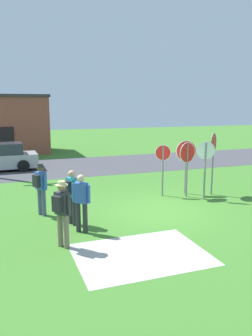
{
  "coord_description": "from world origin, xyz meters",
  "views": [
    {
      "loc": [
        -4.82,
        -10.08,
        3.61
      ],
      "look_at": [
        -0.63,
        1.46,
        1.3
      ],
      "focal_mm": 36.08,
      "sensor_mm": 36.0,
      "label": 1
    }
  ],
  "objects_px": {
    "stop_sign_leaning_left": "(205,161)",
    "person_in_dark_shirt": "(72,193)",
    "stop_sign_far_back": "(186,157)",
    "person_with_sunhat": "(62,210)",
    "stop_sign_rear_right": "(187,160)",
    "stop_sign_low_front": "(213,152)",
    "stop_sign_center_cluster": "(163,162)",
    "person_in_teal": "(41,186)",
    "person_near_signs": "(81,200)"
  },
  "relations": [
    {
      "from": "stop_sign_leaning_left",
      "to": "person_in_dark_shirt",
      "type": "xyz_separation_m",
      "value": [
        -5.34,
        -1.06,
        -0.54
      ]
    },
    {
      "from": "stop_sign_far_back",
      "to": "person_with_sunhat",
      "type": "height_order",
      "value": "stop_sign_far_back"
    },
    {
      "from": "stop_sign_far_back",
      "to": "stop_sign_rear_right",
      "type": "relative_size",
      "value": 1.01
    },
    {
      "from": "person_with_sunhat",
      "to": "stop_sign_low_front",
      "type": "bearing_deg",
      "value": 25.47
    },
    {
      "from": "stop_sign_center_cluster",
      "to": "person_in_teal",
      "type": "height_order",
      "value": "stop_sign_center_cluster"
    },
    {
      "from": "stop_sign_low_front",
      "to": "person_in_teal",
      "type": "distance_m",
      "value": 6.84
    },
    {
      "from": "stop_sign_low_front",
      "to": "person_near_signs",
      "type": "relative_size",
      "value": 1.49
    },
    {
      "from": "stop_sign_rear_right",
      "to": "person_near_signs",
      "type": "relative_size",
      "value": 1.29
    },
    {
      "from": "stop_sign_far_back",
      "to": "stop_sign_rear_right",
      "type": "height_order",
      "value": "stop_sign_far_back"
    },
    {
      "from": "person_in_dark_shirt",
      "to": "person_in_teal",
      "type": "bearing_deg",
      "value": 122.45
    },
    {
      "from": "person_in_dark_shirt",
      "to": "stop_sign_center_cluster",
      "type": "bearing_deg",
      "value": 27.27
    },
    {
      "from": "stop_sign_leaning_left",
      "to": "person_in_teal",
      "type": "xyz_separation_m",
      "value": [
        -6.12,
        0.17,
        -0.51
      ]
    },
    {
      "from": "stop_sign_center_cluster",
      "to": "person_with_sunhat",
      "type": "bearing_deg",
      "value": -141.5
    },
    {
      "from": "stop_sign_center_cluster",
      "to": "person_near_signs",
      "type": "bearing_deg",
      "value": -144.44
    },
    {
      "from": "stop_sign_far_back",
      "to": "person_with_sunhat",
      "type": "relative_size",
      "value": 1.26
    },
    {
      "from": "person_near_signs",
      "to": "person_with_sunhat",
      "type": "relative_size",
      "value": 0.97
    },
    {
      "from": "stop_sign_leaning_left",
      "to": "person_with_sunhat",
      "type": "bearing_deg",
      "value": -155.92
    },
    {
      "from": "person_in_dark_shirt",
      "to": "stop_sign_low_front",
      "type": "bearing_deg",
      "value": 14.47
    },
    {
      "from": "person_near_signs",
      "to": "stop_sign_leaning_left",
      "type": "bearing_deg",
      "value": 18.78
    },
    {
      "from": "stop_sign_leaning_left",
      "to": "person_in_dark_shirt",
      "type": "relative_size",
      "value": 1.33
    },
    {
      "from": "stop_sign_low_front",
      "to": "person_in_teal",
      "type": "relative_size",
      "value": 1.45
    },
    {
      "from": "stop_sign_center_cluster",
      "to": "stop_sign_low_front",
      "type": "distance_m",
      "value": 2.06
    },
    {
      "from": "stop_sign_center_cluster",
      "to": "person_near_signs",
      "type": "height_order",
      "value": "stop_sign_center_cluster"
    },
    {
      "from": "stop_sign_leaning_left",
      "to": "person_with_sunhat",
      "type": "xyz_separation_m",
      "value": [
        -5.88,
        -2.63,
        -0.51
      ]
    },
    {
      "from": "stop_sign_low_front",
      "to": "person_near_signs",
      "type": "xyz_separation_m",
      "value": [
        -5.87,
        -2.26,
        -0.79
      ]
    },
    {
      "from": "stop_sign_far_back",
      "to": "person_in_teal",
      "type": "height_order",
      "value": "stop_sign_far_back"
    },
    {
      "from": "person_in_teal",
      "to": "person_near_signs",
      "type": "bearing_deg",
      "value": -64.67
    },
    {
      "from": "person_with_sunhat",
      "to": "person_in_dark_shirt",
      "type": "distance_m",
      "value": 1.67
    },
    {
      "from": "person_with_sunhat",
      "to": "stop_sign_center_cluster",
      "type": "bearing_deg",
      "value": 38.5
    },
    {
      "from": "stop_sign_far_back",
      "to": "stop_sign_leaning_left",
      "type": "xyz_separation_m",
      "value": [
        0.25,
        -1.02,
        0.01
      ]
    },
    {
      "from": "stop_sign_rear_right",
      "to": "stop_sign_low_front",
      "type": "height_order",
      "value": "stop_sign_low_front"
    },
    {
      "from": "stop_sign_rear_right",
      "to": "person_with_sunhat",
      "type": "relative_size",
      "value": 1.26
    },
    {
      "from": "stop_sign_rear_right",
      "to": "stop_sign_low_front",
      "type": "distance_m",
      "value": 1.16
    },
    {
      "from": "person_near_signs",
      "to": "person_in_dark_shirt",
      "type": "height_order",
      "value": "same"
    },
    {
      "from": "stop_sign_center_cluster",
      "to": "stop_sign_low_front",
      "type": "bearing_deg",
      "value": -15.56
    },
    {
      "from": "stop_sign_center_cluster",
      "to": "person_in_dark_shirt",
      "type": "bearing_deg",
      "value": -152.73
    },
    {
      "from": "person_in_teal",
      "to": "stop_sign_rear_right",
      "type": "bearing_deg",
      "value": 3.97
    },
    {
      "from": "stop_sign_center_cluster",
      "to": "stop_sign_leaning_left",
      "type": "relative_size",
      "value": 0.91
    },
    {
      "from": "stop_sign_center_cluster",
      "to": "person_in_dark_shirt",
      "type": "height_order",
      "value": "stop_sign_center_cluster"
    },
    {
      "from": "stop_sign_leaning_left",
      "to": "person_in_dark_shirt",
      "type": "height_order",
      "value": "stop_sign_leaning_left"
    },
    {
      "from": "stop_sign_low_front",
      "to": "person_with_sunhat",
      "type": "bearing_deg",
      "value": -154.53
    },
    {
      "from": "stop_sign_far_back",
      "to": "stop_sign_center_cluster",
      "type": "relative_size",
      "value": 1.07
    },
    {
      "from": "person_in_teal",
      "to": "person_in_dark_shirt",
      "type": "bearing_deg",
      "value": -57.55
    },
    {
      "from": "stop_sign_rear_right",
      "to": "stop_sign_low_front",
      "type": "relative_size",
      "value": 0.87
    },
    {
      "from": "person_with_sunhat",
      "to": "person_in_dark_shirt",
      "type": "height_order",
      "value": "person_with_sunhat"
    },
    {
      "from": "stop_sign_leaning_left",
      "to": "person_with_sunhat",
      "type": "height_order",
      "value": "stop_sign_leaning_left"
    },
    {
      "from": "stop_sign_leaning_left",
      "to": "stop_sign_rear_right",
      "type": "relative_size",
      "value": 1.03
    },
    {
      "from": "stop_sign_low_front",
      "to": "person_with_sunhat",
      "type": "xyz_separation_m",
      "value": [
        -6.56,
        -3.12,
        -0.74
      ]
    },
    {
      "from": "person_near_signs",
      "to": "person_in_dark_shirt",
      "type": "distance_m",
      "value": 0.73
    },
    {
      "from": "stop_sign_far_back",
      "to": "person_near_signs",
      "type": "relative_size",
      "value": 1.3
    }
  ]
}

